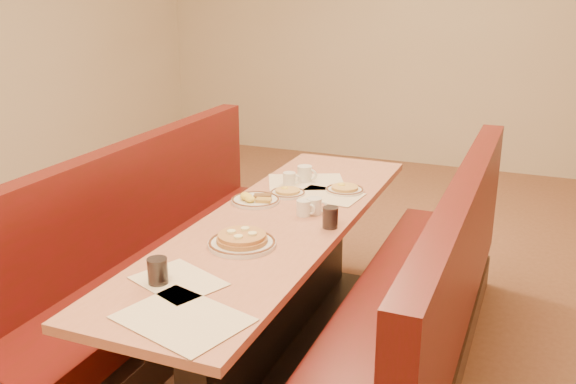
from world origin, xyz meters
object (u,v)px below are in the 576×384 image
at_px(booth_left, 157,267).
at_px(booth_right, 419,317).
at_px(pancake_plate, 242,241).
at_px(eggs_plate, 255,199).
at_px(diner_table, 277,288).
at_px(coffee_mug_b, 290,179).
at_px(soda_tumbler_near, 158,271).
at_px(coffee_mug_a, 304,208).
at_px(coffee_mug_d, 305,173).
at_px(coffee_mug_c, 315,206).
at_px(soda_tumbler_mid, 330,217).

bearing_deg(booth_left, booth_right, 0.00).
xyz_separation_m(booth_left, pancake_plate, (0.72, -0.37, 0.41)).
bearing_deg(eggs_plate, diner_table, -42.58).
height_order(coffee_mug_b, soda_tumbler_near, soda_tumbler_near).
xyz_separation_m(coffee_mug_a, soda_tumbler_near, (-0.25, -0.94, 0.01)).
bearing_deg(pancake_plate, coffee_mug_d, 94.87).
bearing_deg(coffee_mug_a, coffee_mug_c, 57.09).
bearing_deg(coffee_mug_a, diner_table, -124.57).
bearing_deg(coffee_mug_b, soda_tumbler_near, -102.25).
xyz_separation_m(coffee_mug_a, coffee_mug_d, (-0.20, 0.54, 0.01)).
distance_m(booth_left, pancake_plate, 0.91).
bearing_deg(soda_tumbler_near, coffee_mug_a, 75.05).
bearing_deg(coffee_mug_b, booth_right, -44.06).
height_order(pancake_plate, coffee_mug_b, coffee_mug_b).
distance_m(diner_table, coffee_mug_a, 0.44).
xyz_separation_m(pancake_plate, coffee_mug_b, (-0.14, 0.91, 0.02)).
relative_size(booth_left, soda_tumbler_mid, 24.02).
distance_m(diner_table, coffee_mug_c, 0.47).
distance_m(booth_left, soda_tumbler_mid, 1.10).
xyz_separation_m(booth_right, soda_tumbler_near, (-0.88, -0.83, 0.44)).
distance_m(eggs_plate, coffee_mug_d, 0.47).
height_order(diner_table, booth_left, booth_left).
relative_size(soda_tumbler_near, soda_tumbler_mid, 1.05).
xyz_separation_m(diner_table, coffee_mug_b, (-0.15, 0.54, 0.42)).
xyz_separation_m(coffee_mug_d, soda_tumbler_near, (-0.05, -1.48, 0.01)).
xyz_separation_m(booth_left, soda_tumbler_mid, (1.01, -0.00, 0.44)).
relative_size(booth_right, soda_tumbler_near, 22.84).
height_order(eggs_plate, coffee_mug_a, coffee_mug_a).
bearing_deg(soda_tumbler_mid, booth_right, 0.39).
bearing_deg(soda_tumbler_near, eggs_plate, 93.76).
height_order(booth_left, booth_right, same).
relative_size(diner_table, coffee_mug_c, 22.46).
bearing_deg(eggs_plate, coffee_mug_b, 80.09).
xyz_separation_m(booth_right, pancake_plate, (-0.74, -0.37, 0.41)).
distance_m(eggs_plate, soda_tumbler_near, 1.03).
bearing_deg(coffee_mug_a, coffee_mug_d, 120.71).
bearing_deg(eggs_plate, soda_tumbler_mid, -21.98).
bearing_deg(pancake_plate, coffee_mug_c, 73.10).
bearing_deg(pancake_plate, coffee_mug_a, 76.09).
bearing_deg(diner_table, coffee_mug_c, 45.69).
bearing_deg(pancake_plate, eggs_plate, 109.71).
relative_size(booth_left, coffee_mug_d, 20.23).
distance_m(booth_left, coffee_mug_c, 0.99).
relative_size(booth_right, pancake_plate, 8.15).
relative_size(pancake_plate, coffee_mug_c, 2.75).
xyz_separation_m(booth_left, booth_right, (1.46, 0.00, 0.00)).
bearing_deg(coffee_mug_c, booth_right, -23.07).
bearing_deg(booth_right, coffee_mug_c, 165.86).
height_order(booth_right, coffee_mug_c, booth_right).
relative_size(pancake_plate, eggs_plate, 1.18).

